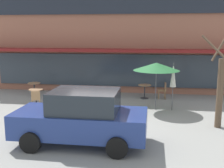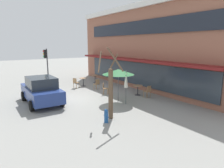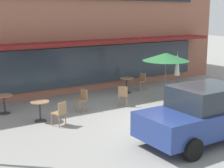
% 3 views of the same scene
% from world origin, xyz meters
% --- Properties ---
extents(ground_plane, '(80.00, 80.00, 0.00)m').
position_xyz_m(ground_plane, '(0.00, 0.00, 0.00)').
color(ground_plane, gray).
extents(building_facade, '(18.28, 9.10, 7.14)m').
position_xyz_m(building_facade, '(0.00, 9.96, 3.57)').
color(building_facade, '#935B47').
rests_on(building_facade, ground).
extents(cafe_table_near_wall, '(0.70, 0.70, 0.76)m').
position_xyz_m(cafe_table_near_wall, '(-4.43, 4.35, 0.52)').
color(cafe_table_near_wall, '#333338').
rests_on(cafe_table_near_wall, ground).
extents(cafe_table_streetside, '(0.70, 0.70, 0.76)m').
position_xyz_m(cafe_table_streetside, '(1.75, 4.61, 0.52)').
color(cafe_table_streetside, '#333338').
rests_on(cafe_table_streetside, ground).
extents(cafe_table_by_tree, '(0.70, 0.70, 0.76)m').
position_xyz_m(cafe_table_by_tree, '(-3.61, 2.64, 0.52)').
color(cafe_table_by_tree, '#333338').
rests_on(cafe_table_by_tree, ground).
extents(patio_umbrella_green_folded, '(0.28, 0.28, 2.20)m').
position_xyz_m(patio_umbrella_green_folded, '(3.07, 2.45, 1.63)').
color(patio_umbrella_green_folded, '#4C4C51').
rests_on(patio_umbrella_green_folded, ground).
extents(patio_umbrella_cream_folded, '(2.10, 2.10, 2.20)m').
position_xyz_m(patio_umbrella_cream_folded, '(2.30, 2.39, 2.02)').
color(patio_umbrella_cream_folded, '#4C4C51').
rests_on(patio_umbrella_cream_folded, ground).
extents(cafe_chair_0, '(0.56, 0.56, 0.89)m').
position_xyz_m(cafe_chair_0, '(0.15, 2.65, 0.53)').
color(cafe_chair_0, '#9E754C').
rests_on(cafe_chair_0, ground).
extents(cafe_chair_1, '(0.43, 0.43, 0.89)m').
position_xyz_m(cafe_chair_1, '(2.75, 4.70, 0.53)').
color(cafe_chair_1, '#9E754C').
rests_on(cafe_chair_1, ground).
extents(cafe_chair_2, '(0.46, 0.46, 0.89)m').
position_xyz_m(cafe_chair_2, '(-1.66, 2.98, 0.53)').
color(cafe_chair_2, '#9E754C').
rests_on(cafe_chair_2, ground).
extents(cafe_chair_3, '(0.52, 0.52, 0.89)m').
position_xyz_m(cafe_chair_3, '(-3.23, 1.72, 0.53)').
color(cafe_chair_3, '#9E754C').
rests_on(cafe_chair_3, ground).
extents(parked_sedan, '(4.22, 2.05, 1.76)m').
position_xyz_m(parked_sedan, '(-0.10, -2.02, 0.88)').
color(parked_sedan, navy).
rests_on(parked_sedan, ground).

